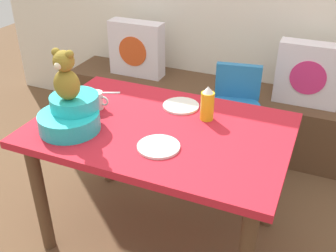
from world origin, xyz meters
TOP-DOWN VIEW (x-y plane):
  - ground_plane at (0.00, 0.00)m, footprint 8.00×8.00m
  - window_bench at (0.00, 1.18)m, footprint 2.60×0.44m
  - pillow_floral_left at (-0.73, 1.16)m, footprint 0.44×0.15m
  - pillow_floral_right at (0.61, 1.16)m, footprint 0.44×0.15m
  - dining_table at (0.00, 0.00)m, footprint 1.29×0.85m
  - highchair at (0.20, 0.74)m, footprint 0.37×0.49m
  - infant_seat_teal at (-0.40, -0.18)m, footprint 0.30×0.33m
  - teddy_bear at (-0.40, -0.18)m, footprint 0.13×0.12m
  - ketchup_bottle at (0.19, 0.17)m, footprint 0.07×0.07m
  - coffee_mug at (-0.40, 0.05)m, footprint 0.12×0.08m
  - dinner_plate_near at (0.07, -0.18)m, footprint 0.20×0.20m
  - dinner_plate_far at (0.02, 0.24)m, footprint 0.20×0.20m
  - table_fork at (-0.45, 0.23)m, footprint 0.16×0.09m

SIDE VIEW (x-z plane):
  - ground_plane at x=0.00m, z-range 0.00..0.00m
  - window_bench at x=0.00m, z-range 0.00..0.46m
  - highchair at x=0.20m, z-range 0.13..0.92m
  - dining_table at x=0.00m, z-range 0.26..1.00m
  - pillow_floral_left at x=-0.73m, z-range 0.46..0.90m
  - pillow_floral_right at x=0.61m, z-range 0.46..0.90m
  - table_fork at x=-0.45m, z-range 0.74..0.75m
  - dinner_plate_near at x=0.07m, z-range 0.74..0.75m
  - dinner_plate_far at x=0.02m, z-range 0.74..0.75m
  - coffee_mug at x=-0.40m, z-range 0.74..0.84m
  - infant_seat_teal at x=-0.40m, z-range 0.73..0.89m
  - ketchup_bottle at x=0.19m, z-range 0.73..0.92m
  - teddy_bear at x=-0.40m, z-range 0.89..1.14m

